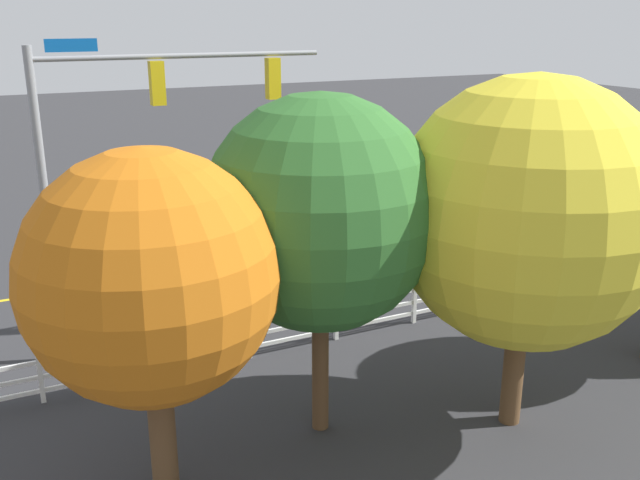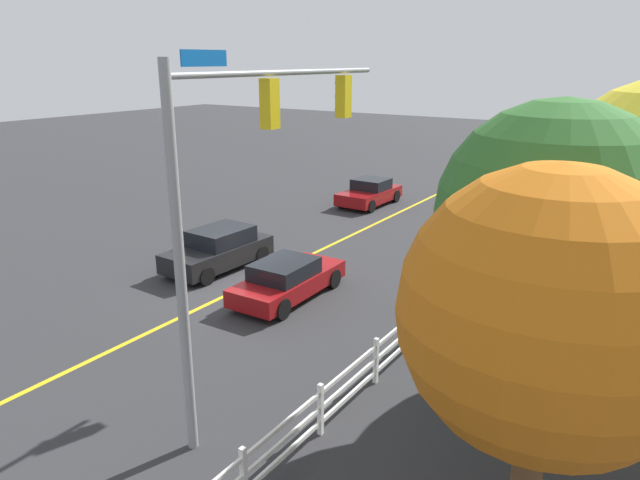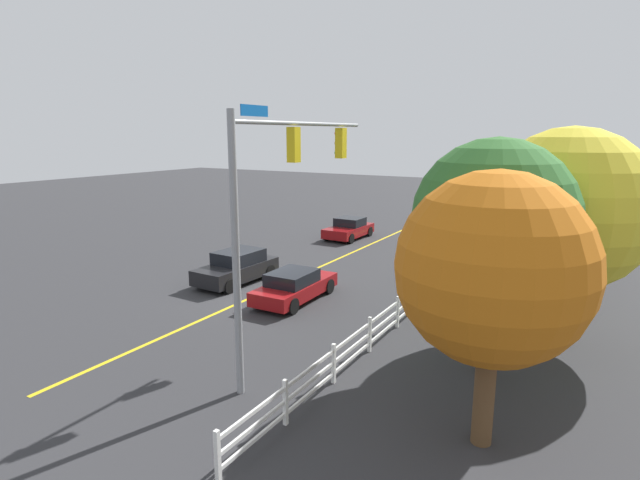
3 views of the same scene
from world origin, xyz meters
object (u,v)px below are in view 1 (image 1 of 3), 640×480
Objects in this scene: car_0 at (512,191)px; car_1 at (285,258)px; car_2 at (266,222)px; tree_4 at (528,213)px; tree_5 at (320,213)px; tree_3 at (150,278)px.

car_1 is at bearing 17.97° from car_0.
tree_4 is at bearing 92.16° from car_2.
car_0 is at bearing -141.51° from tree_5.
car_1 is at bearing 79.37° from car_2.
tree_4 is 3.89m from tree_5.
tree_5 is (2.76, 8.24, 3.86)m from car_1.
car_2 is (11.55, 0.09, 0.08)m from car_0.
car_0 is 12.98m from car_1.
tree_3 is (18.49, 12.76, 3.37)m from car_0.
tree_4 is (-6.91, 0.80, 0.41)m from tree_3.
tree_4 is at bearing -86.07° from car_1.
tree_4 is (0.02, 13.47, 3.70)m from car_2.
tree_4 reaches higher than car_1.
car_1 is 10.49m from tree_4.
tree_5 reaches higher than tree_3.
tree_4 reaches higher than car_0.
car_1 is 9.51m from tree_5.
tree_5 is at bearing 75.47° from car_2.
car_1 is at bearing -108.51° from tree_5.
car_2 is (-0.85, -3.73, 0.09)m from car_1.
tree_5 is at bearing -168.07° from tree_3.
tree_3 is at bearing -6.58° from tree_4.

